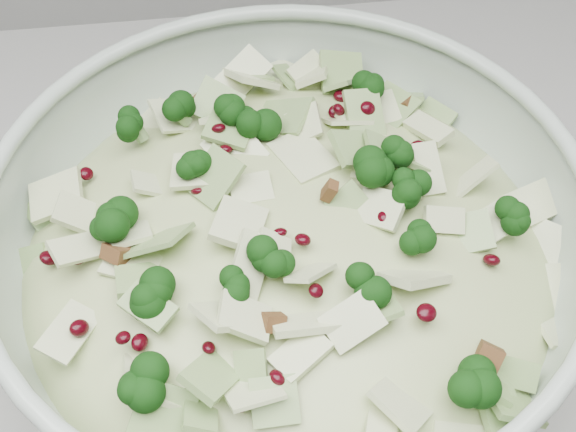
# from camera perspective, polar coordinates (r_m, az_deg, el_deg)

# --- Properties ---
(mixing_bowl) EXTENTS (0.41, 0.41, 0.15)m
(mixing_bowl) POSITION_cam_1_polar(r_m,az_deg,el_deg) (0.51, 0.01, -3.61)
(mixing_bowl) COLOR #ACBDAF
(mixing_bowl) RESTS_ON counter
(salad) EXTENTS (0.41, 0.41, 0.15)m
(salad) POSITION_cam_1_polar(r_m,az_deg,el_deg) (0.49, 0.01, -2.01)
(salad) COLOR #B1BE82
(salad) RESTS_ON mixing_bowl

